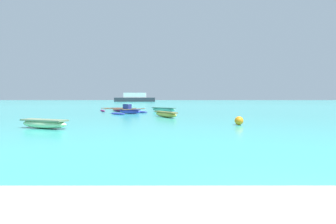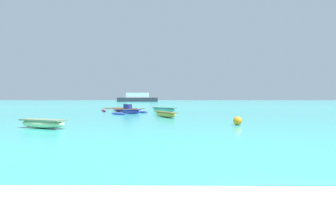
{
  "view_description": "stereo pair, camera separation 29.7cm",
  "coord_description": "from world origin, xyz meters",
  "px_view_note": "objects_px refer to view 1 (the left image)",
  "views": [
    {
      "loc": [
        -2.24,
        -3.38,
        1.64
      ],
      "look_at": [
        -2.27,
        20.21,
        0.25
      ],
      "focal_mm": 28.0,
      "sensor_mm": 36.0,
      "label": 1
    },
    {
      "loc": [
        -1.95,
        -3.38,
        1.64
      ],
      "look_at": [
        -2.27,
        20.21,
        0.25
      ],
      "focal_mm": 28.0,
      "sensor_mm": 36.0,
      "label": 2
    }
  ],
  "objects_px": {
    "moored_boat_3": "(45,123)",
    "distant_ferry": "(135,98)",
    "moored_boat_2": "(130,111)",
    "moored_boat_4": "(118,110)",
    "mooring_buoy_0": "(239,121)",
    "moored_boat_1": "(164,109)",
    "moored_boat_0": "(166,114)"
  },
  "relations": [
    {
      "from": "moored_boat_1",
      "to": "moored_boat_4",
      "type": "bearing_deg",
      "value": -150.13
    },
    {
      "from": "mooring_buoy_0",
      "to": "distant_ferry",
      "type": "relative_size",
      "value": 0.04
    },
    {
      "from": "moored_boat_0",
      "to": "moored_boat_1",
      "type": "xyz_separation_m",
      "value": [
        -0.29,
        7.45,
        0.01
      ]
    },
    {
      "from": "moored_boat_1",
      "to": "distant_ferry",
      "type": "distance_m",
      "value": 58.33
    },
    {
      "from": "moored_boat_1",
      "to": "distant_ferry",
      "type": "relative_size",
      "value": 0.22
    },
    {
      "from": "moored_boat_2",
      "to": "distant_ferry",
      "type": "relative_size",
      "value": 0.29
    },
    {
      "from": "moored_boat_0",
      "to": "moored_boat_3",
      "type": "xyz_separation_m",
      "value": [
        -6.19,
        -7.35,
        0.01
      ]
    },
    {
      "from": "moored_boat_1",
      "to": "moored_boat_2",
      "type": "bearing_deg",
      "value": -92.37
    },
    {
      "from": "mooring_buoy_0",
      "to": "moored_boat_3",
      "type": "bearing_deg",
      "value": -171.17
    },
    {
      "from": "moored_boat_2",
      "to": "moored_boat_4",
      "type": "distance_m",
      "value": 4.78
    },
    {
      "from": "moored_boat_4",
      "to": "mooring_buoy_0",
      "type": "bearing_deg",
      "value": 9.69
    },
    {
      "from": "mooring_buoy_0",
      "to": "moored_boat_4",
      "type": "bearing_deg",
      "value": 124.16
    },
    {
      "from": "moored_boat_2",
      "to": "moored_boat_3",
      "type": "bearing_deg",
      "value": -69.36
    },
    {
      "from": "moored_boat_4",
      "to": "distant_ferry",
      "type": "xyz_separation_m",
      "value": [
        -5.2,
        56.23,
        1.0
      ]
    },
    {
      "from": "moored_boat_0",
      "to": "moored_boat_2",
      "type": "height_order",
      "value": "moored_boat_2"
    },
    {
      "from": "moored_boat_2",
      "to": "distant_ferry",
      "type": "distance_m",
      "value": 61.04
    },
    {
      "from": "mooring_buoy_0",
      "to": "moored_boat_1",
      "type": "bearing_deg",
      "value": 109.21
    },
    {
      "from": "moored_boat_1",
      "to": "mooring_buoy_0",
      "type": "distance_m",
      "value": 13.94
    },
    {
      "from": "moored_boat_4",
      "to": "mooring_buoy_0",
      "type": "xyz_separation_m",
      "value": [
        9.72,
        -14.33,
        0.08
      ]
    },
    {
      "from": "moored_boat_1",
      "to": "moored_boat_2",
      "type": "height_order",
      "value": "moored_boat_2"
    },
    {
      "from": "moored_boat_0",
      "to": "distant_ferry",
      "type": "height_order",
      "value": "distant_ferry"
    },
    {
      "from": "moored_boat_3",
      "to": "distant_ferry",
      "type": "relative_size",
      "value": 0.22
    },
    {
      "from": "moored_boat_3",
      "to": "distant_ferry",
      "type": "xyz_separation_m",
      "value": [
        -4.44,
        72.19,
        0.91
      ]
    },
    {
      "from": "moored_boat_0",
      "to": "moored_boat_1",
      "type": "height_order",
      "value": "moored_boat_1"
    },
    {
      "from": "moored_boat_1",
      "to": "distant_ferry",
      "type": "bearing_deg",
      "value": 142.86
    },
    {
      "from": "moored_boat_3",
      "to": "moored_boat_4",
      "type": "height_order",
      "value": "moored_boat_3"
    },
    {
      "from": "moored_boat_1",
      "to": "moored_boat_4",
      "type": "xyz_separation_m",
      "value": [
        -5.13,
        1.16,
        -0.09
      ]
    },
    {
      "from": "moored_boat_1",
      "to": "moored_boat_0",
      "type": "bearing_deg",
      "value": -45.08
    },
    {
      "from": "moored_boat_1",
      "to": "mooring_buoy_0",
      "type": "bearing_deg",
      "value": -28.14
    },
    {
      "from": "moored_boat_2",
      "to": "moored_boat_4",
      "type": "relative_size",
      "value": 0.88
    },
    {
      "from": "moored_boat_0",
      "to": "moored_boat_3",
      "type": "relative_size",
      "value": 1.05
    },
    {
      "from": "mooring_buoy_0",
      "to": "distant_ferry",
      "type": "bearing_deg",
      "value": 101.94
    }
  ]
}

